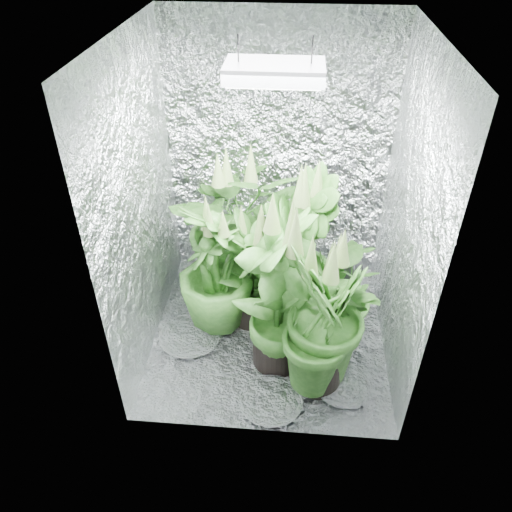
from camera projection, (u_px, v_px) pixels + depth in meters
The scene contains 13 objects.
ground at pixel (269, 332), 3.57m from camera, with size 1.60×1.60×0.00m, color silver.
walls at pixel (271, 213), 2.97m from camera, with size 1.62×1.62×2.00m.
ceiling at pixel (275, 35), 2.38m from camera, with size 1.60×1.60×0.01m, color silver.
grow_lamp at pixel (274, 72), 2.48m from camera, with size 0.50×0.30×0.22m.
plant_a at pixel (236, 223), 3.71m from camera, with size 1.16×1.16×1.16m.
plant_b at pixel (250, 273), 3.42m from camera, with size 0.65×0.65×0.95m.
plant_c at pixel (296, 255), 3.35m from camera, with size 0.67×0.67×1.24m.
plant_d at pixel (215, 270), 3.38m from camera, with size 0.74×0.74×1.03m.
plant_e at pixel (331, 296), 3.26m from camera, with size 0.95×0.95×0.89m.
plant_f at pixel (279, 293), 3.01m from camera, with size 0.77×0.77×1.28m.
plant_g at pixel (324, 322), 2.89m from camera, with size 0.69×0.69×1.16m.
circulation_fan at pixel (348, 273), 3.84m from camera, with size 0.22×0.34×0.41m.
plant_label at pixel (331, 354), 3.01m from camera, with size 0.05×0.01×0.08m, color white.
Camera 1 is at (0.12, -2.54, 2.57)m, focal length 35.00 mm.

